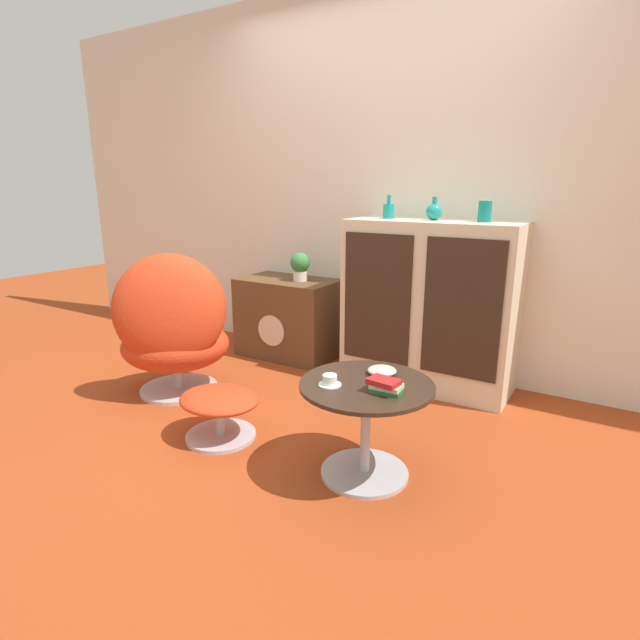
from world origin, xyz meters
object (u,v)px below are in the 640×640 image
object	(u,v)px
coffee_table	(366,417)
potted_plant	(300,265)
vase_leftmost	(389,210)
egg_chair	(173,329)
tv_console	(289,318)
book_stack	(386,386)
ottoman	(219,405)
teacup	(330,381)
bowl	(382,371)
vase_inner_left	(434,211)
sideboard	(430,305)
vase_inner_right	(485,212)

from	to	relation	value
coffee_table	potted_plant	xyz separation A→B (m)	(-1.15, 1.20, 0.42)
vase_leftmost	egg_chair	bearing A→B (deg)	-133.95
tv_console	book_stack	bearing A→B (deg)	-42.25
ottoman	coffee_table	world-z (taller)	coffee_table
book_stack	potted_plant	bearing A→B (deg)	135.33
ottoman	coffee_table	size ratio (longest dim) A/B	0.73
ottoman	teacup	bearing A→B (deg)	-1.59
ottoman	bowl	world-z (taller)	bowl
book_stack	bowl	size ratio (longest dim) A/B	1.10
vase_inner_left	potted_plant	distance (m)	1.08
potted_plant	bowl	world-z (taller)	potted_plant
sideboard	egg_chair	xyz separation A→B (m)	(-1.28, -1.00, -0.11)
vase_inner_right	teacup	xyz separation A→B (m)	(-0.28, -1.30, -0.67)
vase_inner_right	teacup	size ratio (longest dim) A/B	1.20
coffee_table	vase_inner_left	xyz separation A→B (m)	(-0.15, 1.20, 0.84)
tv_console	bowl	xyz separation A→B (m)	(1.27, -1.06, 0.17)
sideboard	bowl	distance (m)	1.07
egg_chair	coffee_table	xyz separation A→B (m)	(1.42, -0.19, -0.14)
vase_leftmost	vase_inner_left	world-z (taller)	vase_leftmost
book_stack	vase_leftmost	bearing A→B (deg)	114.43
vase_inner_right	ottoman	bearing A→B (deg)	-126.79
vase_inner_left	bowl	size ratio (longest dim) A/B	1.07
coffee_table	bowl	xyz separation A→B (m)	(0.01, 0.13, 0.18)
egg_chair	vase_inner_left	xyz separation A→B (m)	(1.27, 1.00, 0.70)
tv_console	teacup	distance (m)	1.73
coffee_table	book_stack	world-z (taller)	book_stack
sideboard	coffee_table	bearing A→B (deg)	-83.12
tv_console	potted_plant	xyz separation A→B (m)	(0.11, 0.00, 0.42)
egg_chair	vase_leftmost	bearing A→B (deg)	46.05
egg_chair	ottoman	xyz separation A→B (m)	(0.62, -0.28, -0.25)
book_stack	coffee_table	bearing A→B (deg)	156.86
teacup	vase_leftmost	bearing A→B (deg)	104.16
coffee_table	teacup	bearing A→B (deg)	-140.92
sideboard	potted_plant	xyz separation A→B (m)	(-1.00, 0.00, 0.18)
ottoman	vase_inner_right	bearing A→B (deg)	53.21
ottoman	sideboard	bearing A→B (deg)	62.67
coffee_table	teacup	distance (m)	0.24
book_stack	bowl	distance (m)	0.21
coffee_table	vase_inner_right	xyz separation A→B (m)	(0.15, 1.20, 0.85)
book_stack	sideboard	bearing A→B (deg)	101.57
tv_console	book_stack	size ratio (longest dim) A/B	5.10
coffee_table	vase_leftmost	size ratio (longest dim) A/B	4.04
teacup	book_stack	xyz separation A→B (m)	(0.24, 0.06, 0.01)
sideboard	ottoman	world-z (taller)	sideboard
vase_leftmost	vase_inner_left	bearing A→B (deg)	0.00
vase_inner_right	bowl	world-z (taller)	vase_inner_right
sideboard	ottoman	bearing A→B (deg)	-117.33
tv_console	potted_plant	distance (m)	0.43
vase_leftmost	potted_plant	distance (m)	0.81
ottoman	coffee_table	bearing A→B (deg)	6.00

